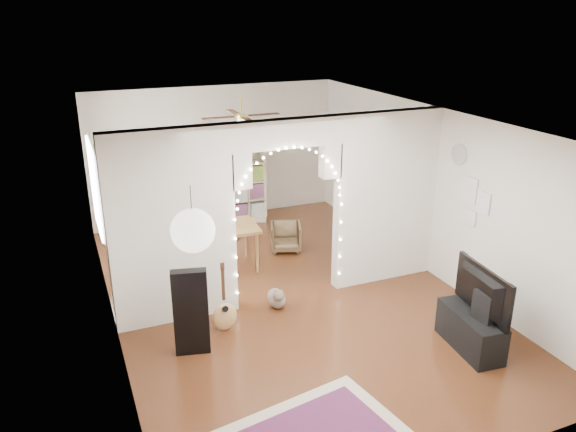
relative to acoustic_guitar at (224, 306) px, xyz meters
name	(u,v)px	position (x,y,z in m)	size (l,w,h in m)	color
floor	(287,296)	(1.15, 0.58, -0.37)	(7.50, 7.50, 0.00)	black
ceiling	(287,119)	(1.15, 0.58, 2.33)	(5.00, 7.50, 0.02)	white
wall_back	(215,154)	(1.15, 4.33, 0.98)	(5.00, 0.02, 2.70)	silver
wall_front	(454,350)	(1.15, -3.17, 0.98)	(5.00, 0.02, 2.70)	silver
wall_left	(106,238)	(-1.35, 0.58, 0.98)	(0.02, 7.50, 2.70)	silver
wall_right	(431,192)	(3.65, 0.58, 0.98)	(0.02, 7.50, 2.70)	silver
divider_wall	(287,207)	(1.15, 0.58, 1.05)	(5.00, 0.20, 2.70)	silver
fairy_lights	(290,202)	(1.15, 0.45, 1.18)	(1.64, 0.04, 1.60)	#FFEABF
window	(95,188)	(-1.32, 2.38, 1.13)	(0.04, 1.20, 1.40)	white
wall_clock	(459,155)	(3.63, -0.02, 1.73)	(0.31, 0.31, 0.03)	white
picture_frames	(473,202)	(3.63, -0.42, 1.13)	(0.02, 0.50, 0.70)	white
paper_lantern	(193,231)	(-0.75, -1.82, 1.88)	(0.40, 0.40, 0.40)	white
ceiling_fan	(241,116)	(1.15, 2.58, 2.03)	(1.10, 1.10, 0.30)	gold
guitar_case	(191,312)	(-0.52, -0.33, 0.20)	(0.44, 0.15, 1.14)	black
acoustic_guitar	(224,306)	(0.00, 0.00, 0.00)	(0.35, 0.14, 0.86)	tan
tabby_cat	(277,298)	(0.88, 0.31, -0.22)	(0.31, 0.58, 0.38)	brown
floor_speaker	(488,322)	(2.89, -1.77, 0.06)	(0.36, 0.33, 0.87)	black
media_console	(470,331)	(2.77, -1.61, -0.12)	(0.40, 1.00, 0.50)	black
tv	(476,292)	(2.77, -1.61, 0.44)	(1.07, 0.14, 0.62)	black
bookcase	(228,183)	(1.32, 4.08, 0.41)	(1.52, 0.39, 1.56)	beige
dining_table	(221,231)	(0.50, 1.84, 0.31)	(1.24, 0.86, 0.76)	brown
flower_vase	(220,222)	(0.50, 1.84, 0.48)	(0.18, 0.18, 0.19)	white
dining_chair_left	(206,233)	(0.54, 3.03, -0.16)	(0.45, 0.46, 0.42)	brown
dining_chair_right	(286,237)	(1.79, 2.18, -0.13)	(0.53, 0.54, 0.50)	brown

